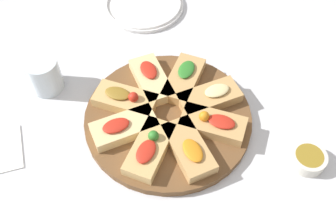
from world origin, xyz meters
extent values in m
plane|color=silver|center=(0.00, 0.00, 0.00)|extent=(3.00, 3.00, 0.00)
cylinder|color=brown|center=(0.00, 0.00, 0.01)|extent=(0.38, 0.38, 0.02)
cube|color=tan|center=(-0.05, -0.09, 0.03)|extent=(0.12, 0.15, 0.03)
ellipsoid|color=olive|center=(-0.06, -0.11, 0.05)|extent=(0.06, 0.07, 0.01)
sphere|color=red|center=(-0.04, -0.07, 0.05)|extent=(0.02, 0.02, 0.02)
cube|color=#E5C689|center=(0.03, -0.10, 0.03)|extent=(0.10, 0.15, 0.03)
ellipsoid|color=red|center=(0.03, -0.12, 0.05)|extent=(0.05, 0.07, 0.01)
cube|color=tan|center=(0.09, -0.05, 0.03)|extent=(0.15, 0.13, 0.03)
ellipsoid|color=red|center=(0.10, -0.06, 0.05)|extent=(0.07, 0.06, 0.01)
sphere|color=#2D7A28|center=(0.07, -0.04, 0.05)|extent=(0.02, 0.02, 0.02)
cube|color=tan|center=(0.10, 0.03, 0.03)|extent=(0.15, 0.10, 0.03)
ellipsoid|color=orange|center=(0.12, 0.03, 0.05)|extent=(0.07, 0.05, 0.01)
cube|color=tan|center=(0.05, 0.09, 0.03)|extent=(0.12, 0.15, 0.03)
ellipsoid|color=red|center=(0.05, 0.11, 0.05)|extent=(0.06, 0.07, 0.01)
sphere|color=orange|center=(0.04, 0.07, 0.05)|extent=(0.02, 0.02, 0.02)
cube|color=tan|center=(-0.03, 0.10, 0.03)|extent=(0.10, 0.15, 0.03)
ellipsoid|color=beige|center=(-0.03, 0.12, 0.05)|extent=(0.05, 0.07, 0.01)
cube|color=tan|center=(-0.09, 0.05, 0.03)|extent=(0.15, 0.13, 0.03)
ellipsoid|color=#2D7A28|center=(-0.10, 0.06, 0.05)|extent=(0.07, 0.06, 0.01)
cube|color=#E5C689|center=(-0.10, -0.02, 0.03)|extent=(0.15, 0.10, 0.03)
ellipsoid|color=red|center=(-0.12, -0.03, 0.05)|extent=(0.07, 0.05, 0.01)
cylinder|color=white|center=(-0.41, -0.01, 0.01)|extent=(0.23, 0.23, 0.01)
torus|color=white|center=(-0.41, -0.01, 0.01)|extent=(0.22, 0.22, 0.01)
cylinder|color=silver|center=(-0.14, -0.27, 0.04)|extent=(0.08, 0.08, 0.09)
cylinder|color=silver|center=(0.15, 0.27, 0.01)|extent=(0.07, 0.07, 0.03)
cylinder|color=olive|center=(0.15, 0.27, 0.03)|extent=(0.06, 0.06, 0.01)
camera|label=1|loc=(0.51, -0.08, 0.73)|focal=42.00mm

